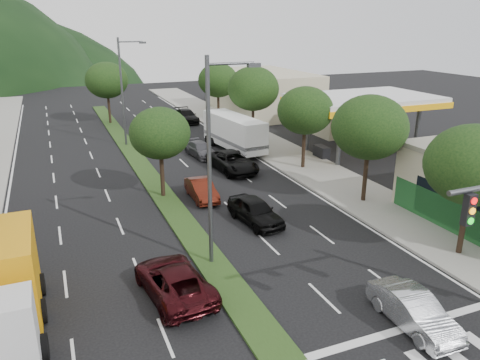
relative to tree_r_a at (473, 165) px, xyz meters
name	(u,v)px	position (x,y,z in m)	size (l,w,h in m)	color
sidewalk_right	(280,152)	(0.50, 21.00, -4.75)	(5.00, 90.00, 0.15)	gray
median	(136,158)	(-12.00, 24.00, -4.76)	(1.60, 56.00, 0.12)	#223914
gas_canopy	(364,102)	(7.00, 18.00, -0.17)	(12.20, 8.20, 5.25)	silver
bldg_right_far	(262,92)	(7.50, 40.00, -2.22)	(10.00, 16.00, 5.20)	#B1AA8C
tree_r_a	(473,165)	(0.00, 0.00, 0.00)	(4.60, 4.60, 6.63)	black
tree_r_b	(370,127)	(0.00, 8.00, 0.22)	(4.80, 4.80, 6.94)	black
tree_r_c	(305,111)	(0.00, 16.00, -0.07)	(4.40, 4.40, 6.48)	black
tree_r_d	(253,89)	(0.00, 26.00, 0.36)	(5.00, 5.00, 7.17)	black
tree_r_e	(218,80)	(0.00, 36.00, 0.07)	(4.60, 4.60, 6.71)	black
tree_med_near	(160,133)	(-12.00, 14.00, -0.39)	(4.00, 4.00, 6.02)	black
tree_med_far	(107,80)	(-12.00, 40.00, 0.19)	(4.80, 4.80, 6.94)	black
streetlight_near	(213,154)	(-11.79, 4.00, 0.76)	(2.60, 0.25, 10.00)	#47494C
streetlight_mid	(124,87)	(-11.79, 29.00, 0.76)	(2.60, 0.25, 10.00)	#47494C
sedan_silver	(413,310)	(-6.36, -3.75, -4.12)	(1.48, 4.23, 1.39)	#AAADB2
suv_maroon	(174,280)	(-14.42, 1.93, -4.10)	(2.40, 5.21, 1.45)	black
car_queue_a	(255,211)	(-7.99, 7.65, -4.06)	(1.80, 4.46, 1.52)	black
car_queue_b	(201,149)	(-6.51, 22.65, -4.19)	(1.76, 4.32, 1.25)	#48484C
car_queue_c	(201,189)	(-9.70, 12.65, -4.16)	(1.40, 4.03, 1.33)	#4B160C
car_queue_d	(232,162)	(-5.48, 17.65, -4.05)	(2.55, 5.54, 1.54)	black
car_queue_e	(157,139)	(-9.28, 27.65, -4.15)	(1.58, 3.92, 1.33)	#49494D
car_queue_f	(186,116)	(-3.54, 37.41, -4.08)	(2.09, 5.13, 1.49)	black
box_truck	(3,288)	(-21.00, 2.37, -3.16)	(2.87, 7.15, 3.51)	silver
motorhome	(234,132)	(-3.00, 23.53, -3.13)	(3.41, 8.49, 3.17)	white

